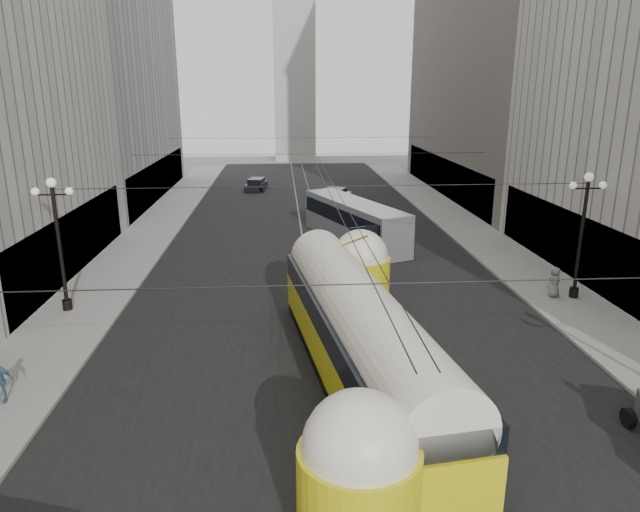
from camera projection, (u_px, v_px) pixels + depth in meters
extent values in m
cube|color=black|center=(312.00, 235.00, 42.24)|extent=(20.00, 85.00, 0.02)
cube|color=gray|center=(157.00, 226.00, 44.79)|extent=(4.00, 72.00, 0.15)
cube|color=gray|center=(457.00, 221.00, 46.35)|extent=(4.00, 72.00, 0.15)
cube|color=gray|center=(302.00, 235.00, 42.19)|extent=(0.12, 85.00, 0.04)
cube|color=gray|center=(322.00, 235.00, 42.29)|extent=(0.12, 85.00, 0.04)
cube|color=black|center=(75.00, 241.00, 32.62)|extent=(0.10, 18.00, 3.60)
cube|color=#999999|center=(83.00, 48.00, 51.85)|extent=(12.00, 28.00, 28.00)
cube|color=black|center=(160.00, 179.00, 55.61)|extent=(0.10, 25.20, 3.60)
cube|color=black|center=(567.00, 242.00, 32.54)|extent=(0.10, 18.00, 3.60)
cube|color=#514C47|center=(513.00, 27.00, 53.89)|extent=(12.00, 32.00, 32.00)
cube|color=black|center=(443.00, 176.00, 57.44)|extent=(0.10, 28.80, 3.60)
cube|color=#B2AFA8|center=(294.00, 78.00, 84.36)|extent=(6.00, 6.00, 24.00)
cylinder|color=black|center=(60.00, 250.00, 26.65)|extent=(0.18, 0.18, 6.00)
cylinder|color=black|center=(67.00, 305.00, 27.42)|extent=(0.44, 0.44, 0.50)
cylinder|color=black|center=(53.00, 195.00, 25.92)|extent=(1.60, 0.08, 0.08)
sphere|color=white|center=(51.00, 183.00, 25.77)|extent=(0.44, 0.44, 0.44)
sphere|color=white|center=(35.00, 192.00, 25.83)|extent=(0.36, 0.36, 0.36)
sphere|color=white|center=(69.00, 191.00, 25.93)|extent=(0.36, 0.36, 0.36)
cylinder|color=black|center=(581.00, 240.00, 28.29)|extent=(0.18, 0.18, 6.00)
cylinder|color=black|center=(574.00, 292.00, 29.06)|extent=(0.44, 0.44, 0.50)
cylinder|color=black|center=(588.00, 188.00, 27.56)|extent=(1.60, 0.08, 0.08)
sphere|color=white|center=(589.00, 177.00, 27.41)|extent=(0.44, 0.44, 0.44)
sphere|color=white|center=(573.00, 186.00, 27.47)|extent=(0.36, 0.36, 0.36)
sphere|color=white|center=(603.00, 185.00, 27.57)|extent=(0.36, 0.36, 0.36)
cylinder|color=black|center=(378.00, 284.00, 13.27)|extent=(25.00, 0.03, 0.03)
cylinder|color=black|center=(328.00, 186.00, 26.67)|extent=(25.00, 0.03, 0.03)
cylinder|color=black|center=(312.00, 154.00, 40.08)|extent=(25.00, 0.03, 0.03)
cylinder|color=black|center=(304.00, 138.00, 53.48)|extent=(25.00, 0.03, 0.03)
cylinder|color=black|center=(309.00, 151.00, 43.96)|extent=(0.03, 72.00, 0.03)
cylinder|color=black|center=(314.00, 151.00, 43.99)|extent=(0.03, 72.00, 0.03)
cube|color=gold|center=(359.00, 354.00, 20.55)|extent=(4.97, 15.75, 1.88)
cube|color=black|center=(359.00, 377.00, 20.80)|extent=(4.91, 15.29, 0.33)
cube|color=black|center=(360.00, 323.00, 20.21)|extent=(4.96, 15.52, 0.94)
cylinder|color=silver|center=(360.00, 315.00, 20.11)|extent=(4.61, 15.47, 2.55)
cylinder|color=gold|center=(358.00, 497.00, 13.19)|extent=(2.88, 2.88, 2.55)
sphere|color=silver|center=(360.00, 448.00, 12.82)|extent=(2.66, 2.66, 2.66)
cylinder|color=gold|center=(360.00, 283.00, 27.84)|extent=(2.88, 2.88, 2.55)
sphere|color=silver|center=(360.00, 257.00, 27.47)|extent=(2.66, 2.66, 2.66)
cube|color=#A9AAAF|center=(354.00, 221.00, 39.89)|extent=(6.33, 11.48, 2.85)
cube|color=black|center=(354.00, 215.00, 39.76)|extent=(6.20, 11.11, 1.04)
cube|color=black|center=(366.00, 237.00, 34.39)|extent=(2.07, 0.88, 1.33)
cylinder|color=black|center=(343.00, 250.00, 36.44)|extent=(0.30, 0.95, 0.95)
cylinder|color=black|center=(380.00, 249.00, 36.59)|extent=(0.30, 0.95, 0.95)
cylinder|color=black|center=(332.00, 223.00, 43.75)|extent=(0.30, 0.95, 0.95)
cylinder|color=black|center=(363.00, 223.00, 43.90)|extent=(0.30, 0.95, 0.95)
cylinder|color=black|center=(628.00, 418.00, 18.12)|extent=(0.22, 0.62, 0.62)
cube|color=white|center=(333.00, 200.00, 52.75)|extent=(3.89, 5.31, 0.87)
cube|color=black|center=(333.00, 193.00, 52.58)|extent=(2.74, 3.20, 0.82)
cylinder|color=black|center=(325.00, 205.00, 51.14)|extent=(0.22, 0.70, 0.70)
cylinder|color=black|center=(345.00, 205.00, 51.26)|extent=(0.22, 0.70, 0.70)
cylinder|color=black|center=(322.00, 199.00, 54.34)|extent=(0.22, 0.70, 0.70)
cylinder|color=black|center=(341.00, 198.00, 54.46)|extent=(0.22, 0.70, 0.70)
cube|color=black|center=(256.00, 186.00, 60.86)|extent=(2.40, 4.26, 0.71)
cube|color=black|center=(256.00, 181.00, 60.71)|extent=(1.85, 2.45, 0.67)
cylinder|color=black|center=(249.00, 190.00, 59.54)|extent=(0.22, 0.57, 0.57)
cylinder|color=black|center=(263.00, 190.00, 59.64)|extent=(0.22, 0.57, 0.57)
cylinder|color=black|center=(250.00, 186.00, 62.15)|extent=(0.22, 0.57, 0.57)
cylinder|color=black|center=(264.00, 185.00, 62.25)|extent=(0.22, 0.57, 0.57)
imported|color=slate|center=(555.00, 282.00, 28.99)|extent=(0.88, 0.71, 1.56)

